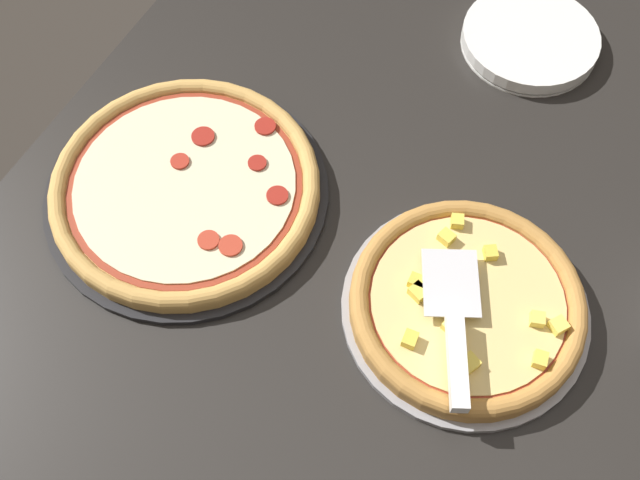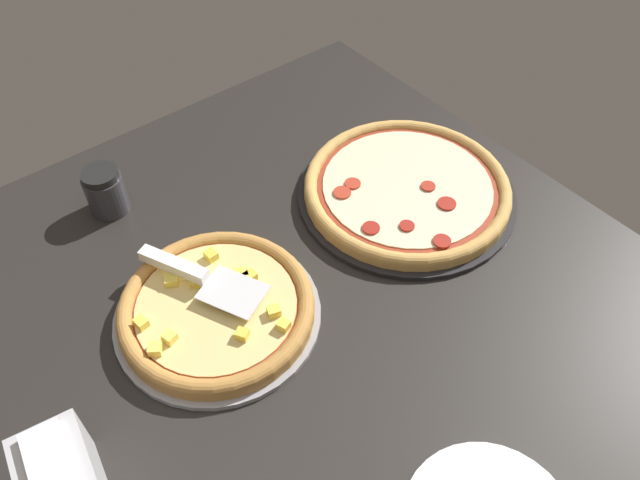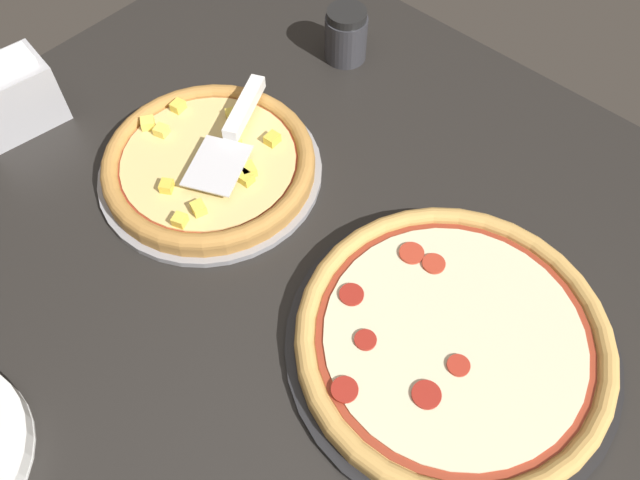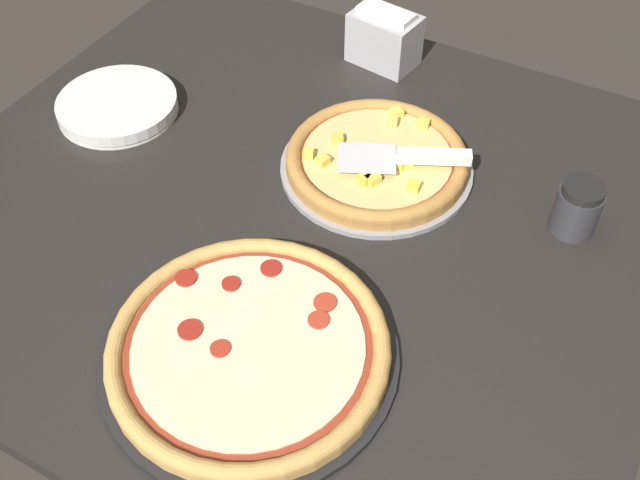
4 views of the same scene
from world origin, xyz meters
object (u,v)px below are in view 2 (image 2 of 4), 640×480
at_px(parmesan_shaker, 105,191).
at_px(serving_spatula, 188,271).
at_px(pizza_back, 407,187).
at_px(pizza_front, 216,307).

bearing_deg(parmesan_shaker, serving_spatula, 3.93).
height_order(pizza_back, serving_spatula, serving_spatula).
bearing_deg(pizza_back, pizza_front, -88.47).
relative_size(pizza_back, parmesan_shaker, 4.28).
height_order(pizza_front, serving_spatula, serving_spatula).
relative_size(pizza_front, pizza_back, 0.80).
distance_m(pizza_back, serving_spatula, 0.44).
bearing_deg(parmesan_shaker, pizza_back, 54.63).
height_order(pizza_front, pizza_back, pizza_front).
bearing_deg(parmesan_shaker, pizza_front, 4.20).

